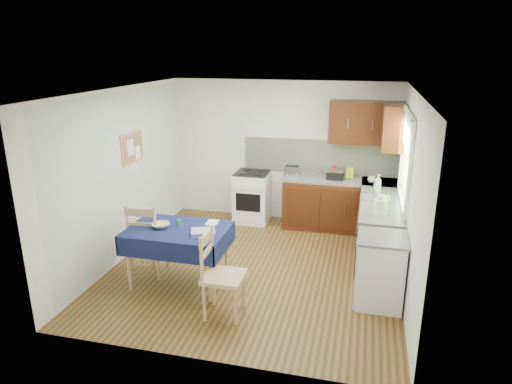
% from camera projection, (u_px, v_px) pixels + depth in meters
% --- Properties ---
extents(floor, '(4.20, 4.20, 0.00)m').
position_uv_depth(floor, '(255.00, 268.00, 6.57)').
color(floor, '#472E13').
rests_on(floor, ground).
extents(ceiling, '(4.00, 4.20, 0.02)m').
position_uv_depth(ceiling, '(255.00, 91.00, 5.81)').
color(ceiling, white).
rests_on(ceiling, wall_back).
extents(wall_back, '(4.00, 0.02, 2.50)m').
position_uv_depth(wall_back, '(283.00, 152.00, 8.13)').
color(wall_back, silver).
rests_on(wall_back, ground).
extents(wall_front, '(4.00, 0.02, 2.50)m').
position_uv_depth(wall_front, '(201.00, 248.00, 4.25)').
color(wall_front, silver).
rests_on(wall_front, ground).
extents(wall_left, '(0.02, 4.20, 2.50)m').
position_uv_depth(wall_left, '(122.00, 175.00, 6.64)').
color(wall_left, silver).
rests_on(wall_left, ground).
extents(wall_right, '(0.02, 4.20, 2.50)m').
position_uv_depth(wall_right, '(409.00, 196.00, 5.74)').
color(wall_right, silver).
rests_on(wall_right, ground).
extents(base_cabinets, '(1.90, 2.30, 0.86)m').
position_uv_depth(base_cabinets, '(356.00, 217.00, 7.29)').
color(base_cabinets, '#371A09').
rests_on(base_cabinets, ground).
extents(worktop_back, '(1.90, 0.60, 0.04)m').
position_uv_depth(worktop_back, '(341.00, 180.00, 7.73)').
color(worktop_back, slate).
rests_on(worktop_back, base_cabinets).
extents(worktop_right, '(0.60, 1.70, 0.04)m').
position_uv_depth(worktop_right, '(381.00, 205.00, 6.52)').
color(worktop_right, slate).
rests_on(worktop_right, base_cabinets).
extents(worktop_corner, '(0.60, 0.60, 0.04)m').
position_uv_depth(worktop_corner, '(380.00, 183.00, 7.58)').
color(worktop_corner, slate).
rests_on(worktop_corner, base_cabinets).
extents(splashback, '(2.70, 0.02, 0.60)m').
position_uv_depth(splashback, '(320.00, 157.00, 7.99)').
color(splashback, beige).
rests_on(splashback, wall_back).
extents(upper_cabinets, '(1.20, 0.85, 0.70)m').
position_uv_depth(upper_cabinets, '(374.00, 124.00, 7.33)').
color(upper_cabinets, '#371A09').
rests_on(upper_cabinets, wall_back).
extents(stove, '(0.60, 0.61, 0.92)m').
position_uv_depth(stove, '(252.00, 197.00, 8.21)').
color(stove, white).
rests_on(stove, ground).
extents(window, '(0.04, 1.48, 1.26)m').
position_uv_depth(window, '(406.00, 152.00, 6.27)').
color(window, '#375C25').
rests_on(window, wall_right).
extents(fridge, '(0.58, 0.60, 0.89)m').
position_uv_depth(fridge, '(380.00, 270.00, 5.54)').
color(fridge, white).
rests_on(fridge, ground).
extents(corkboard, '(0.04, 0.62, 0.47)m').
position_uv_depth(corkboard, '(132.00, 148.00, 6.81)').
color(corkboard, tan).
rests_on(corkboard, wall_left).
extents(dining_table, '(1.30, 0.88, 0.79)m').
position_uv_depth(dining_table, '(178.00, 236.00, 5.94)').
color(dining_table, '#101242').
rests_on(dining_table, ground).
extents(chair_far, '(0.51, 0.51, 1.05)m').
position_uv_depth(chair_far, '(147.00, 238.00, 6.21)').
color(chair_far, tan).
rests_on(chair_far, ground).
extents(chair_near, '(0.47, 0.47, 1.04)m').
position_uv_depth(chair_near, '(219.00, 272.00, 5.27)').
color(chair_near, tan).
rests_on(chair_near, ground).
extents(toaster, '(0.26, 0.16, 0.20)m').
position_uv_depth(toaster, '(292.00, 171.00, 7.87)').
color(toaster, '#B0AFB4').
rests_on(toaster, worktop_back).
extents(sandwich_press, '(0.28, 0.25, 0.17)m').
position_uv_depth(sandwich_press, '(335.00, 174.00, 7.70)').
color(sandwich_press, black).
rests_on(sandwich_press, worktop_back).
extents(sauce_bottle, '(0.05, 0.05, 0.24)m').
position_uv_depth(sauce_bottle, '(334.00, 173.00, 7.65)').
color(sauce_bottle, red).
rests_on(sauce_bottle, worktop_back).
extents(yellow_packet, '(0.15, 0.12, 0.17)m').
position_uv_depth(yellow_packet, '(350.00, 172.00, 7.80)').
color(yellow_packet, yellow).
rests_on(yellow_packet, worktop_back).
extents(dish_rack, '(0.38, 0.29, 0.18)m').
position_uv_depth(dish_rack, '(377.00, 197.00, 6.72)').
color(dish_rack, '#98989D').
rests_on(dish_rack, worktop_right).
extents(kettle, '(0.17, 0.17, 0.29)m').
position_uv_depth(kettle, '(380.00, 206.00, 6.04)').
color(kettle, white).
rests_on(kettle, worktop_right).
extents(cup, '(0.16, 0.16, 0.10)m').
position_uv_depth(cup, '(372.00, 180.00, 7.50)').
color(cup, white).
rests_on(cup, worktop_back).
extents(soap_bottle_a, '(0.16, 0.16, 0.29)m').
position_uv_depth(soap_bottle_a, '(378.00, 183.00, 6.97)').
color(soap_bottle_a, white).
rests_on(soap_bottle_a, worktop_right).
extents(soap_bottle_b, '(0.12, 0.12, 0.19)m').
position_uv_depth(soap_bottle_b, '(377.00, 182.00, 7.19)').
color(soap_bottle_b, blue).
rests_on(soap_bottle_b, worktop_right).
extents(soap_bottle_c, '(0.19, 0.19, 0.18)m').
position_uv_depth(soap_bottle_c, '(382.00, 199.00, 6.44)').
color(soap_bottle_c, '#238339').
rests_on(soap_bottle_c, worktop_right).
extents(plate_bowl, '(0.29, 0.29, 0.06)m').
position_uv_depth(plate_bowl, '(161.00, 225.00, 5.94)').
color(plate_bowl, beige).
rests_on(plate_bowl, dining_table).
extents(book, '(0.17, 0.22, 0.02)m').
position_uv_depth(book, '(207.00, 222.00, 6.10)').
color(book, white).
rests_on(book, dining_table).
extents(spice_jar, '(0.04, 0.04, 0.09)m').
position_uv_depth(spice_jar, '(179.00, 223.00, 5.98)').
color(spice_jar, green).
rests_on(spice_jar, dining_table).
extents(tea_towel, '(0.36, 0.32, 0.05)m').
position_uv_depth(tea_towel, '(203.00, 232.00, 5.72)').
color(tea_towel, navy).
rests_on(tea_towel, dining_table).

